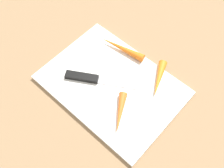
% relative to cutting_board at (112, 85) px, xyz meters
% --- Properties ---
extents(ground_plane, '(1.40, 1.40, 0.00)m').
position_rel_cutting_board_xyz_m(ground_plane, '(0.00, 0.00, -0.01)').
color(ground_plane, '#8C6D4C').
extents(cutting_board, '(0.36, 0.26, 0.01)m').
position_rel_cutting_board_xyz_m(cutting_board, '(0.00, 0.00, 0.00)').
color(cutting_board, white).
rests_on(cutting_board, ground_plane).
extents(knife, '(0.18, 0.12, 0.01)m').
position_rel_cutting_board_xyz_m(knife, '(-0.06, -0.03, 0.01)').
color(knife, '#B7B7BC').
rests_on(knife, cutting_board).
extents(carrot_shortest, '(0.08, 0.10, 0.02)m').
position_rel_cutting_board_xyz_m(carrot_shortest, '(0.07, -0.05, 0.02)').
color(carrot_shortest, orange).
rests_on(carrot_shortest, cutting_board).
extents(carrot_longest, '(0.14, 0.05, 0.02)m').
position_rel_cutting_board_xyz_m(carrot_longest, '(-0.06, 0.10, 0.02)').
color(carrot_longest, orange).
rests_on(carrot_longest, cutting_board).
extents(carrot_medium, '(0.07, 0.11, 0.02)m').
position_rel_cutting_board_xyz_m(carrot_medium, '(0.09, 0.09, 0.02)').
color(carrot_medium, orange).
rests_on(carrot_medium, cutting_board).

